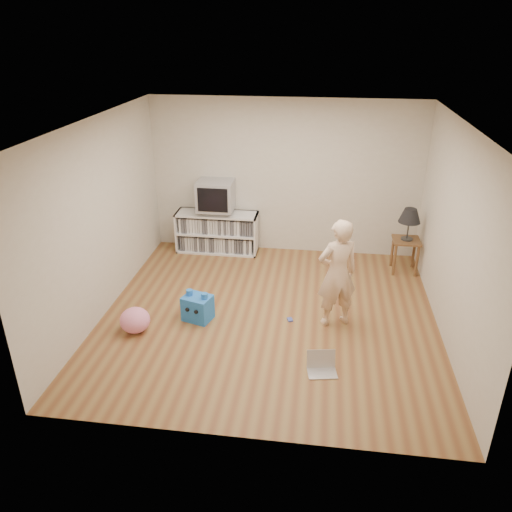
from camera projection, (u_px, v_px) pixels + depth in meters
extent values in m
plane|color=brown|center=(269.00, 315.00, 6.85)|extent=(4.50, 4.50, 0.00)
cube|color=beige|center=(285.00, 178.00, 8.31)|extent=(4.50, 0.02, 2.60)
cube|color=beige|center=(241.00, 324.00, 4.28)|extent=(4.50, 0.02, 2.60)
cube|color=beige|center=(101.00, 219.00, 6.58)|extent=(0.02, 4.50, 2.60)
cube|color=beige|center=(455.00, 237.00, 6.02)|extent=(0.02, 4.50, 2.60)
cube|color=white|center=(271.00, 123.00, 5.74)|extent=(4.50, 4.50, 0.01)
cube|color=white|center=(220.00, 228.00, 8.84)|extent=(1.40, 0.03, 0.70)
cube|color=white|center=(179.00, 230.00, 8.74)|extent=(0.03, 0.45, 0.70)
cube|color=white|center=(256.00, 234.00, 8.57)|extent=(0.03, 0.45, 0.70)
cube|color=white|center=(218.00, 250.00, 8.79)|extent=(1.40, 0.45, 0.03)
cube|color=white|center=(217.00, 232.00, 8.65)|extent=(1.34, 0.45, 0.03)
cube|color=white|center=(217.00, 214.00, 8.51)|extent=(1.40, 0.45, 0.03)
cube|color=silver|center=(217.00, 232.00, 8.65)|extent=(1.26, 0.36, 0.64)
cube|color=gray|center=(216.00, 211.00, 8.49)|extent=(0.45, 0.35, 0.07)
cube|color=#9C9CA1|center=(216.00, 195.00, 8.37)|extent=(0.60, 0.52, 0.50)
cube|color=black|center=(213.00, 200.00, 8.13)|extent=(0.50, 0.01, 0.40)
cylinder|color=brown|center=(395.00, 260.00, 7.84)|extent=(0.04, 0.04, 0.52)
cylinder|color=brown|center=(417.00, 261.00, 7.80)|extent=(0.04, 0.04, 0.52)
cylinder|color=brown|center=(392.00, 251.00, 8.14)|extent=(0.04, 0.04, 0.52)
cylinder|color=brown|center=(414.00, 252.00, 8.10)|extent=(0.04, 0.04, 0.52)
cube|color=brown|center=(406.00, 240.00, 7.85)|extent=(0.42, 0.42, 0.03)
cylinder|color=#333333|center=(407.00, 239.00, 7.84)|extent=(0.18, 0.18, 0.02)
cylinder|color=#333333|center=(408.00, 229.00, 7.77)|extent=(0.02, 0.02, 0.32)
imported|color=beige|center=(337.00, 274.00, 6.37)|extent=(0.63, 0.53, 1.48)
cube|color=silver|center=(322.00, 373.00, 5.71)|extent=(0.37, 0.28, 0.02)
cube|color=silver|center=(321.00, 359.00, 5.77)|extent=(0.34, 0.12, 0.22)
cube|color=black|center=(321.00, 359.00, 5.77)|extent=(0.29, 0.10, 0.18)
cube|color=#4151AD|center=(290.00, 320.00, 6.73)|extent=(0.09, 0.11, 0.02)
cube|color=blue|center=(198.00, 308.00, 6.69)|extent=(0.43, 0.38, 0.35)
cylinder|color=blue|center=(189.00, 292.00, 6.65)|extent=(0.09, 0.09, 0.08)
cylinder|color=blue|center=(204.00, 296.00, 6.56)|extent=(0.09, 0.09, 0.08)
sphere|color=black|center=(187.00, 310.00, 6.58)|extent=(0.06, 0.06, 0.06)
sphere|color=black|center=(196.00, 312.00, 6.53)|extent=(0.06, 0.06, 0.06)
ellipsoid|color=pink|center=(135.00, 320.00, 6.43)|extent=(0.43, 0.43, 0.33)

